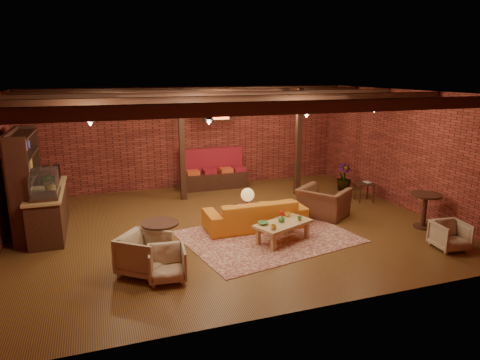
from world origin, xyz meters
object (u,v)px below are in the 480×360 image
object	(u,v)px
round_table_left	(160,234)
armchair_far	(450,234)
coffee_table	(282,225)
round_table_right	(425,205)
side_table_book	(364,184)
plant_tall	(346,151)
side_table_lamp	(248,198)
armchair_a	(144,252)
armchair_right	(324,198)
sofa	(255,214)
armchair_b	(167,262)

from	to	relation	value
round_table_left	armchair_far	distance (m)	6.06
coffee_table	round_table_right	distance (m)	3.61
side_table_book	armchair_far	size ratio (longest dim) A/B	0.87
plant_tall	round_table_right	bearing A→B (deg)	-90.00
coffee_table	armchair_far	distance (m)	3.54
side_table_lamp	armchair_a	bearing A→B (deg)	-148.87
round_table_left	plant_tall	distance (m)	7.10
side_table_book	armchair_far	world-z (taller)	armchair_far
round_table_left	armchair_far	bearing A→B (deg)	-14.25
armchair_right	coffee_table	bearing A→B (deg)	89.83
side_table_lamp	plant_tall	bearing A→B (deg)	28.75
sofa	round_table_left	xyz separation A→B (m)	(-2.41, -1.04, 0.17)
plant_tall	armchair_a	bearing A→B (deg)	-150.30
sofa	side_table_book	xyz separation A→B (m)	(3.77, 1.03, 0.15)
round_table_left	side_table_book	xyz separation A→B (m)	(6.19, 2.07, -0.02)
coffee_table	armchair_right	size ratio (longest dim) A/B	1.24
armchair_b	side_table_lamp	bearing A→B (deg)	47.19
armchair_far	plant_tall	bearing A→B (deg)	91.24
armchair_a	side_table_book	xyz separation A→B (m)	(6.58, 2.60, 0.09)
sofa	armchair_b	xyz separation A→B (m)	(-2.45, -1.98, -0.01)
sofa	armchair_far	xyz separation A→B (m)	(3.45, -2.53, -0.02)
armchair_b	plant_tall	distance (m)	7.63
coffee_table	armchair_a	size ratio (longest dim) A/B	1.73
coffee_table	side_table_lamp	distance (m)	1.17
side_table_lamp	round_table_left	distance (m)	2.47
sofa	plant_tall	size ratio (longest dim) A/B	0.95
plant_tall	sofa	bearing A→B (deg)	-149.99
round_table_right	plant_tall	bearing A→B (deg)	90.00
armchair_right	armchair_far	xyz separation A→B (m)	(1.49, -2.72, -0.18)
coffee_table	side_table_lamp	size ratio (longest dim) A/B	1.44
round_table_right	sofa	bearing A→B (deg)	161.30
armchair_a	armchair_right	bearing A→B (deg)	-31.60
round_table_right	plant_tall	size ratio (longest dim) A/B	0.33
armchair_a	plant_tall	world-z (taller)	plant_tall
side_table_book	round_table_right	world-z (taller)	round_table_right
armchair_b	plant_tall	size ratio (longest dim) A/B	0.27
armchair_b	armchair_far	size ratio (longest dim) A/B	1.03
side_table_book	round_table_right	xyz separation A→B (m)	(0.08, -2.33, 0.06)
armchair_b	armchair_right	xyz separation A→B (m)	(4.41, 2.17, 0.17)
sofa	coffee_table	size ratio (longest dim) A/B	1.67
side_table_book	round_table_left	bearing A→B (deg)	-161.53
armchair_far	armchair_a	bearing A→B (deg)	177.29
coffee_table	side_table_lamp	world-z (taller)	side_table_lamp
coffee_table	round_table_left	world-z (taller)	round_table_left
round_table_right	armchair_far	size ratio (longest dim) A/B	1.27
side_table_lamp	armchair_far	world-z (taller)	side_table_lamp
side_table_lamp	round_table_left	world-z (taller)	side_table_lamp
side_table_lamp	armchair_right	size ratio (longest dim) A/B	0.86
round_table_left	side_table_book	distance (m)	6.52
armchair_b	side_table_book	bearing A→B (deg)	31.67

